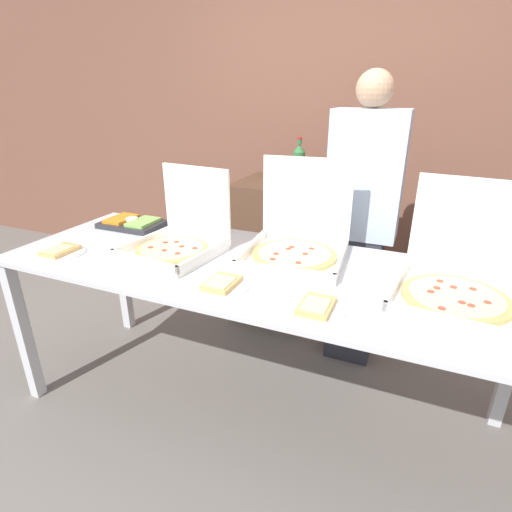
# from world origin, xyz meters

# --- Properties ---
(ground_plane) EXTENTS (16.00, 16.00, 0.00)m
(ground_plane) POSITION_xyz_m (0.00, 0.00, 0.00)
(ground_plane) COLOR slate
(brick_wall_behind) EXTENTS (10.00, 0.06, 2.80)m
(brick_wall_behind) POSITION_xyz_m (0.00, 1.70, 1.40)
(brick_wall_behind) COLOR brown
(brick_wall_behind) RESTS_ON ground_plane
(buffet_table) EXTENTS (2.49, 0.89, 0.85)m
(buffet_table) POSITION_xyz_m (0.00, 0.00, 0.77)
(buffet_table) COLOR silver
(buffet_table) RESTS_ON ground_plane
(pizza_box_near_right) EXTENTS (0.46, 0.47, 0.41)m
(pizza_box_near_right) POSITION_xyz_m (-0.43, 0.01, 0.93)
(pizza_box_near_right) COLOR white
(pizza_box_near_right) RESTS_ON buffet_table
(pizza_box_far_left) EXTENTS (0.50, 0.51, 0.46)m
(pizza_box_far_left) POSITION_xyz_m (0.14, 0.19, 0.94)
(pizza_box_far_left) COLOR white
(pizza_box_far_left) RESTS_ON buffet_table
(pizza_box_near_left) EXTENTS (0.50, 0.51, 0.45)m
(pizza_box_near_left) POSITION_xyz_m (0.85, 0.02, 0.93)
(pizza_box_near_left) COLOR white
(pizza_box_near_left) RESTS_ON buffet_table
(paper_plate_front_center) EXTENTS (0.24, 0.24, 0.03)m
(paper_plate_front_center) POSITION_xyz_m (-0.97, -0.25, 0.87)
(paper_plate_front_center) COLOR white
(paper_plate_front_center) RESTS_ON buffet_table
(paper_plate_front_left) EXTENTS (0.22, 0.22, 0.03)m
(paper_plate_front_left) POSITION_xyz_m (0.37, -0.29, 0.87)
(paper_plate_front_left) COLOR white
(paper_plate_front_left) RESTS_ON buffet_table
(paper_plate_front_right) EXTENTS (0.23, 0.23, 0.03)m
(paper_plate_front_right) POSITION_xyz_m (-0.05, -0.26, 0.87)
(paper_plate_front_right) COLOR white
(paper_plate_front_right) RESTS_ON buffet_table
(veggie_tray) EXTENTS (0.36, 0.24, 0.05)m
(veggie_tray) POSITION_xyz_m (-0.92, 0.25, 0.88)
(veggie_tray) COLOR #28282D
(veggie_tray) RESTS_ON buffet_table
(sideboard_podium) EXTENTS (0.59, 0.55, 1.03)m
(sideboard_podium) POSITION_xyz_m (-0.25, 1.02, 0.52)
(sideboard_podium) COLOR #4C3323
(sideboard_podium) RESTS_ON ground_plane
(soda_bottle) EXTENTS (0.08, 0.08, 0.30)m
(soda_bottle) POSITION_xyz_m (-0.15, 1.10, 1.16)
(soda_bottle) COLOR #2D6638
(soda_bottle) RESTS_ON sideboard_podium
(soda_can_silver) EXTENTS (0.07, 0.07, 0.12)m
(soda_can_silver) POSITION_xyz_m (-0.37, 1.10, 1.09)
(soda_can_silver) COLOR silver
(soda_can_silver) RESTS_ON sideboard_podium
(soda_can_colored) EXTENTS (0.07, 0.07, 0.12)m
(soda_can_colored) POSITION_xyz_m (-0.26, 1.10, 1.09)
(soda_can_colored) COLOR #334CB2
(soda_can_colored) RESTS_ON sideboard_podium
(person_guest_plaid) EXTENTS (0.40, 0.22, 1.72)m
(person_guest_plaid) POSITION_xyz_m (0.36, 0.70, 0.90)
(person_guest_plaid) COLOR #2D2D38
(person_guest_plaid) RESTS_ON ground_plane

